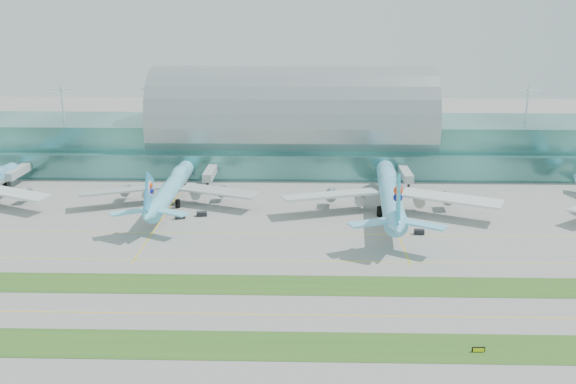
{
  "coord_description": "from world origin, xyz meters",
  "views": [
    {
      "loc": [
        5.2,
        -145.1,
        66.44
      ],
      "look_at": [
        0.0,
        55.0,
        9.0
      ],
      "focal_mm": 40.0,
      "sensor_mm": 36.0,
      "label": 1
    }
  ],
  "objects_px": {
    "airliner_c": "(390,192)",
    "terminal": "(292,134)",
    "airliner_b": "(171,187)",
    "taxiway_sign_east": "(478,350)"
  },
  "relations": [
    {
      "from": "airliner_c",
      "to": "terminal",
      "type": "bearing_deg",
      "value": 121.45
    },
    {
      "from": "terminal",
      "to": "airliner_c",
      "type": "height_order",
      "value": "terminal"
    },
    {
      "from": "terminal",
      "to": "airliner_b",
      "type": "height_order",
      "value": "terminal"
    },
    {
      "from": "airliner_c",
      "to": "taxiway_sign_east",
      "type": "xyz_separation_m",
      "value": [
        6.39,
        -91.96,
        -6.51
      ]
    },
    {
      "from": "airliner_b",
      "to": "taxiway_sign_east",
      "type": "distance_m",
      "value": 128.79
    },
    {
      "from": "terminal",
      "to": "taxiway_sign_east",
      "type": "bearing_deg",
      "value": -75.66
    },
    {
      "from": "airliner_c",
      "to": "taxiway_sign_east",
      "type": "bearing_deg",
      "value": -81.8
    },
    {
      "from": "terminal",
      "to": "airliner_c",
      "type": "distance_m",
      "value": 74.76
    },
    {
      "from": "airliner_b",
      "to": "terminal",
      "type": "bearing_deg",
      "value": 54.82
    },
    {
      "from": "airliner_b",
      "to": "airliner_c",
      "type": "xyz_separation_m",
      "value": [
        75.42,
        -7.37,
        0.9
      ]
    }
  ]
}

